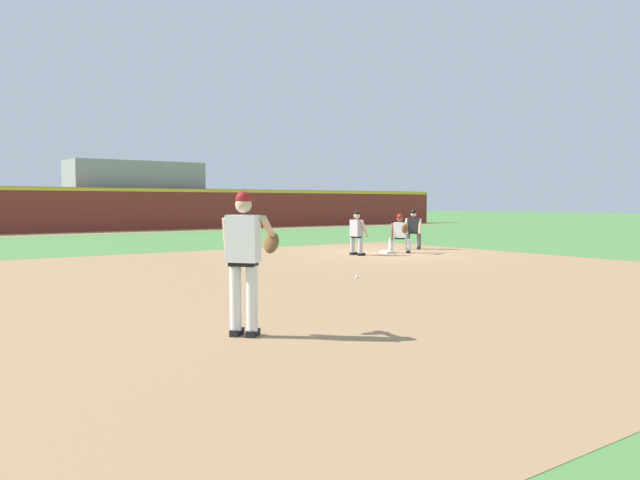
% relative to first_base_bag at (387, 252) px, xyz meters
% --- Properties ---
extents(ground_plane, '(160.00, 160.00, 0.00)m').
position_rel_first_base_bag_xyz_m(ground_plane, '(0.00, 0.00, -0.04)').
color(ground_plane, '#518942').
extents(infield_dirt_patch, '(18.00, 18.00, 0.01)m').
position_rel_first_base_bag_xyz_m(infield_dirt_patch, '(-5.14, -4.33, -0.04)').
color(infield_dirt_patch, '#A87F56').
rests_on(infield_dirt_patch, ground).
extents(warning_track_strip, '(48.00, 3.20, 0.01)m').
position_rel_first_base_bag_xyz_m(warning_track_strip, '(0.00, 20.00, -0.04)').
color(warning_track_strip, '#A87F56').
rests_on(warning_track_strip, ground).
extents(first_base_bag, '(0.38, 0.38, 0.09)m').
position_rel_first_base_bag_xyz_m(first_base_bag, '(0.00, 0.00, 0.00)').
color(first_base_bag, white).
rests_on(first_base_bag, ground).
extents(baseball, '(0.07, 0.07, 0.07)m').
position_rel_first_base_bag_xyz_m(baseball, '(-5.22, -4.76, -0.01)').
color(baseball, white).
rests_on(baseball, ground).
extents(pitcher, '(0.85, 0.56, 1.86)m').
position_rel_first_base_bag_xyz_m(pitcher, '(-10.23, -8.66, 1.01)').
color(pitcher, black).
rests_on(pitcher, ground).
extents(first_baseman, '(0.78, 1.07, 1.34)m').
position_rel_first_base_bag_xyz_m(first_baseman, '(0.42, -0.16, 0.69)').
color(first_baseman, black).
rests_on(first_baseman, ground).
extents(baserunner, '(0.43, 0.59, 1.46)m').
position_rel_first_base_bag_xyz_m(baserunner, '(-1.34, -0.00, 0.75)').
color(baserunner, black).
rests_on(baserunner, ground).
extents(umpire, '(0.65, 0.68, 1.46)m').
position_rel_first_base_bag_xyz_m(umpire, '(2.04, 0.86, 0.75)').
color(umpire, black).
rests_on(umpire, ground).
extents(outfield_wall, '(48.00, 0.54, 2.60)m').
position_rel_first_base_bag_xyz_m(outfield_wall, '(0.00, 22.00, 1.35)').
color(outfield_wall, maroon).
rests_on(outfield_wall, ground).
extents(stadium_seating_block, '(8.37, 3.35, 4.35)m').
position_rel_first_base_bag_xyz_m(stadium_seating_block, '(0.00, 24.47, 2.16)').
color(stadium_seating_block, gray).
rests_on(stadium_seating_block, ground).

